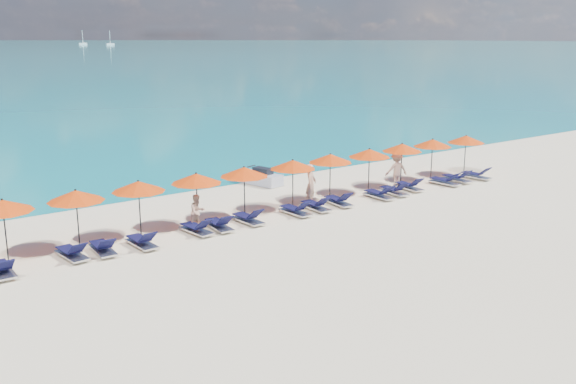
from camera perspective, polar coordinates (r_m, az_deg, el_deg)
ground at (r=25.62m, az=4.01°, el=-3.89°), size 1400.00×1400.00×0.00m
sailboat_near at (r=561.52m, az=-17.76°, el=12.46°), size 6.38×2.13×11.70m
sailboat_far at (r=538.71m, az=-15.52°, el=12.58°), size 6.16×2.05×11.30m
jetski at (r=34.23m, az=-2.47°, el=1.30°), size 1.48×2.70×0.91m
beachgoer_a at (r=30.00m, az=2.05°, el=0.67°), size 0.84×0.77×1.93m
beachgoer_b at (r=26.46m, az=-8.06°, el=-1.76°), size 0.77×0.52×1.47m
beachgoer_c at (r=34.00m, az=9.61°, el=1.97°), size 1.31×0.94×1.84m
umbrella_1 at (r=24.30m, az=-24.04°, el=-1.11°), size 2.10×2.10×2.28m
umbrella_2 at (r=24.82m, az=-18.35°, el=-0.32°), size 2.10×2.10×2.28m
umbrella_3 at (r=25.71m, az=-13.16°, el=0.50°), size 2.10×2.10×2.28m
umbrella_4 at (r=26.68m, az=-8.16°, el=1.20°), size 2.10×2.10×2.28m
umbrella_5 at (r=27.76m, az=-3.92°, el=1.80°), size 2.10×2.10×2.28m
umbrella_6 at (r=29.27m, az=0.43°, el=2.46°), size 2.10×2.10×2.28m
umbrella_7 at (r=30.82m, az=3.78°, el=3.00°), size 2.10×2.10×2.28m
umbrella_8 at (r=32.39m, az=7.25°, el=3.45°), size 2.10×2.10×2.28m
umbrella_9 at (r=34.27m, az=10.10°, el=3.91°), size 2.10×2.10×2.28m
umbrella_10 at (r=36.07m, az=12.73°, el=4.27°), size 2.10×2.10×2.28m
umbrella_11 at (r=37.86m, az=15.54°, el=4.54°), size 2.10×2.10×2.28m
lounger_2 at (r=23.36m, az=-24.08°, el=-6.26°), size 0.65×1.71×0.66m
lounger_3 at (r=24.14m, az=-18.64°, el=-5.14°), size 0.78×1.75×0.66m
lounger_4 at (r=24.37m, az=-16.13°, el=-4.78°), size 0.74×1.74×0.66m
lounger_5 at (r=24.73m, az=-12.85°, el=-4.30°), size 0.68×1.72×0.66m
lounger_6 at (r=25.96m, az=-8.11°, el=-3.22°), size 0.79×1.75×0.66m
lounger_7 at (r=26.38m, az=-6.14°, el=-2.88°), size 0.76×1.74×0.66m
lounger_8 at (r=27.16m, az=-3.57°, el=-2.34°), size 0.70×1.73×0.66m
lounger_9 at (r=28.35m, az=0.68°, el=-1.62°), size 0.70×1.73×0.66m
lounger_10 at (r=29.15m, az=2.49°, el=-1.20°), size 0.70×1.73×0.66m
lounger_11 at (r=30.04m, az=4.52°, el=-0.78°), size 0.79×1.75×0.66m
lounger_12 at (r=31.52m, az=8.10°, el=-0.18°), size 0.65×1.71×0.66m
lounger_13 at (r=32.36m, az=9.42°, el=0.14°), size 0.79×1.76×0.66m
lounger_14 at (r=33.47m, az=10.72°, el=0.54°), size 0.76×1.75×0.66m
lounger_15 at (r=35.03m, az=13.76°, el=0.97°), size 0.77×1.75×0.66m
lounger_16 at (r=35.90m, az=14.79°, el=1.21°), size 0.64×1.71×0.66m
lounger_17 at (r=36.96m, az=16.38°, el=1.46°), size 0.75×1.74×0.66m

